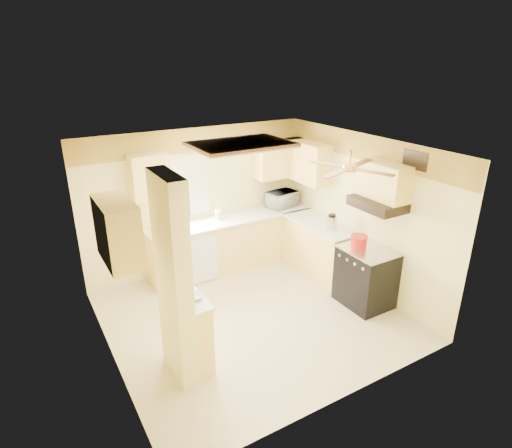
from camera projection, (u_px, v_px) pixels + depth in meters
floor at (253, 316)px, 6.33m from camera, size 4.00×4.00×0.00m
ceiling at (253, 149)px, 5.40m from camera, size 4.00×4.00×0.00m
wall_back at (198, 201)px, 7.38m from camera, size 4.00×0.00×4.00m
wall_front at (347, 305)px, 4.35m from camera, size 4.00×0.00×4.00m
wall_left at (103, 275)px, 4.92m from camera, size 0.00×3.80×3.80m
wall_right at (361, 213)px, 6.81m from camera, size 0.00×3.80×3.80m
wallpaper_border at (195, 140)px, 6.97m from camera, size 4.00×0.02×0.40m
partition_column at (174, 281)px, 4.79m from camera, size 0.20×0.70×2.50m
partition_ledge at (196, 335)px, 5.19m from camera, size 0.25×0.55×0.90m
ledge_top at (194, 301)px, 5.01m from camera, size 0.28×0.58×0.04m
lower_cabinets_back at (232, 243)px, 7.68m from camera, size 3.00×0.60×0.90m
lower_cabinets_right at (320, 249)px, 7.44m from camera, size 0.60×1.40×0.90m
countertop_back at (232, 219)px, 7.49m from camera, size 3.04×0.64×0.04m
countertop_right at (321, 224)px, 7.26m from camera, size 0.64×1.44×0.04m
dishwasher_panel at (201, 260)px, 7.08m from camera, size 0.58×0.02×0.80m
window at (183, 186)px, 7.14m from camera, size 0.92×0.02×1.02m
upper_cab_back_left at (150, 176)px, 6.61m from camera, size 0.60×0.35×0.70m
upper_cab_back_right at (279, 158)px, 7.75m from camera, size 0.90×0.35×0.70m
upper_cab_right at (307, 162)px, 7.50m from camera, size 0.35×1.00×0.70m
upper_cab_left_wall at (118, 232)px, 4.58m from camera, size 0.35×0.75×0.70m
upper_cab_over_stove at (384, 181)px, 6.02m from camera, size 0.35×0.76×0.52m
stove at (366, 277)px, 6.51m from camera, size 0.68×0.77×0.92m
range_hood at (377, 204)px, 6.11m from camera, size 0.50×0.76×0.14m
poster_menu at (180, 230)px, 4.62m from camera, size 0.02×0.42×0.57m
poster_nashville at (183, 283)px, 4.86m from camera, size 0.02×0.42×0.57m
ceiling_light_panel at (241, 145)px, 5.86m from camera, size 1.35×0.95×0.06m
ceiling_fan at (349, 167)px, 5.39m from camera, size 1.15×1.15×0.26m
vent_grate at (415, 160)px, 5.69m from camera, size 0.02×0.40×0.25m
microwave at (282, 199)px, 7.97m from camera, size 0.58×0.44×0.30m
bowl at (195, 297)px, 5.03m from camera, size 0.24×0.24×0.05m
dutch_oven at (359, 241)px, 6.42m from camera, size 0.26×0.26×0.17m
kettle at (332, 222)px, 6.95m from camera, size 0.17×0.17×0.26m
dish_rack at (165, 227)px, 6.88m from camera, size 0.39×0.30×0.22m
utensil_crock at (218, 214)px, 7.41m from camera, size 0.12×0.12×0.25m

